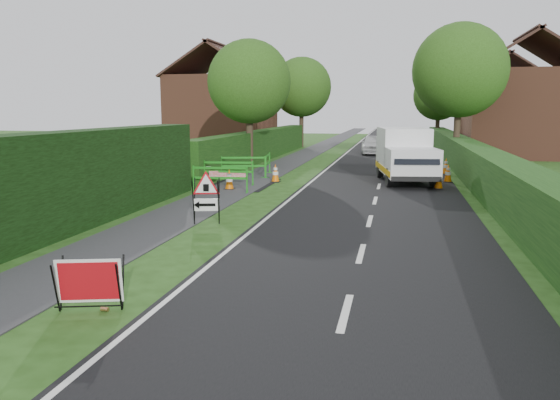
{
  "coord_description": "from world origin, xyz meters",
  "views": [
    {
      "loc": [
        3.19,
        -10.35,
        3.04
      ],
      "look_at": [
        0.38,
        2.66,
        0.83
      ],
      "focal_mm": 35.0,
      "sensor_mm": 36.0,
      "label": 1
    }
  ],
  "objects_px": {
    "works_van": "(405,154)",
    "red_rect_sign": "(89,282)",
    "triangle_sign": "(205,194)",
    "hatchback_car": "(373,144)"
  },
  "relations": [
    {
      "from": "red_rect_sign",
      "to": "triangle_sign",
      "type": "bearing_deg",
      "value": 77.76
    },
    {
      "from": "works_van",
      "to": "red_rect_sign",
      "type": "bearing_deg",
      "value": -114.98
    },
    {
      "from": "triangle_sign",
      "to": "works_van",
      "type": "relative_size",
      "value": 0.23
    },
    {
      "from": "red_rect_sign",
      "to": "triangle_sign",
      "type": "height_order",
      "value": "triangle_sign"
    },
    {
      "from": "triangle_sign",
      "to": "works_van",
      "type": "height_order",
      "value": "works_van"
    },
    {
      "from": "triangle_sign",
      "to": "hatchback_car",
      "type": "relative_size",
      "value": 0.31
    },
    {
      "from": "works_van",
      "to": "hatchback_car",
      "type": "xyz_separation_m",
      "value": [
        -2.0,
        14.61,
        -0.53
      ]
    },
    {
      "from": "works_van",
      "to": "hatchback_car",
      "type": "distance_m",
      "value": 14.75
    },
    {
      "from": "triangle_sign",
      "to": "works_van",
      "type": "xyz_separation_m",
      "value": [
        5.26,
        10.08,
        0.35
      ]
    },
    {
      "from": "red_rect_sign",
      "to": "works_van",
      "type": "bearing_deg",
      "value": 57.3
    }
  ]
}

